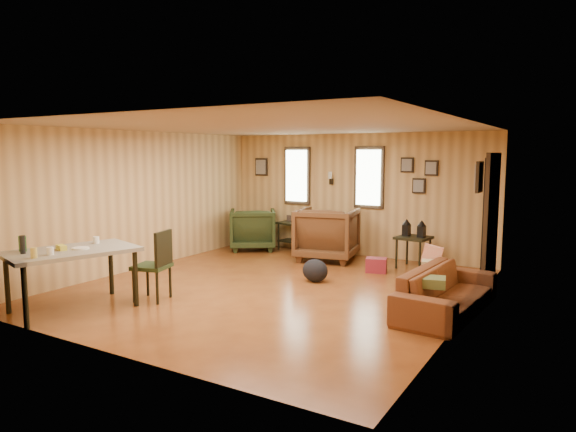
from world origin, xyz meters
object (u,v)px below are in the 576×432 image
at_px(side_table, 414,235).
at_px(dining_table, 70,255).
at_px(sofa, 447,284).
at_px(recliner_brown, 327,231).
at_px(end_table, 293,230).
at_px(recliner_green, 253,227).

distance_m(side_table, dining_table, 5.56).
height_order(sofa, recliner_brown, recliner_brown).
xyz_separation_m(sofa, side_table, (-1.14, 2.32, 0.21)).
xyz_separation_m(sofa, dining_table, (-4.20, -2.33, 0.34)).
relative_size(recliner_brown, end_table, 1.52).
height_order(end_table, dining_table, dining_table).
xyz_separation_m(recliner_brown, end_table, (-1.09, 0.61, -0.14)).
distance_m(recliner_brown, dining_table, 4.72).
distance_m(recliner_green, dining_table, 4.69).
height_order(sofa, side_table, side_table).
relative_size(sofa, dining_table, 1.11).
height_order(sofa, dining_table, dining_table).
bearing_deg(sofa, recliner_green, 67.38).
height_order(recliner_green, dining_table, dining_table).
xyz_separation_m(recliner_brown, side_table, (1.62, 0.15, 0.04)).
relative_size(sofa, side_table, 2.25).
distance_m(recliner_green, end_table, 0.86).
relative_size(end_table, side_table, 0.83).
relative_size(side_table, dining_table, 0.49).
distance_m(sofa, end_table, 4.74).
xyz_separation_m(sofa, end_table, (-3.85, 2.77, 0.02)).
xyz_separation_m(end_table, side_table, (2.71, -0.45, 0.19)).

